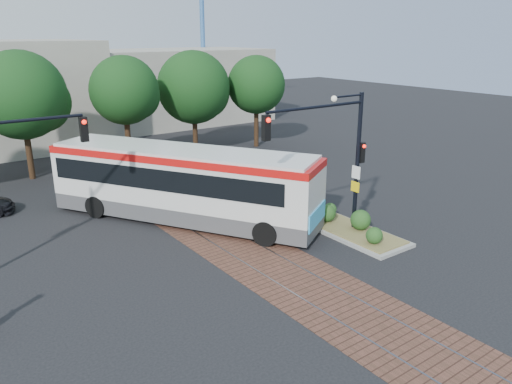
% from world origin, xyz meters
% --- Properties ---
extents(ground, '(120.00, 120.00, 0.00)m').
position_xyz_m(ground, '(0.00, 0.00, 0.00)').
color(ground, black).
rests_on(ground, ground).
extents(trackbed, '(3.60, 40.00, 0.02)m').
position_xyz_m(trackbed, '(0.00, 4.00, 0.01)').
color(trackbed, brown).
rests_on(trackbed, ground).
extents(tree_row, '(26.40, 5.60, 7.67)m').
position_xyz_m(tree_row, '(1.21, 16.42, 4.85)').
color(tree_row, '#382314').
rests_on(tree_row, ground).
extents(warehouses, '(40.00, 13.00, 8.00)m').
position_xyz_m(warehouses, '(-0.53, 28.75, 3.81)').
color(warehouses, '#ADA899').
rests_on(warehouses, ground).
extents(crane, '(8.00, 0.50, 18.00)m').
position_xyz_m(crane, '(18.00, 34.00, 10.88)').
color(crane, '#3F72B2').
rests_on(crane, ground).
extents(city_bus, '(9.14, 12.57, 3.49)m').
position_xyz_m(city_bus, '(-0.43, 4.98, 1.95)').
color(city_bus, '#48484B').
rests_on(city_bus, ground).
extents(traffic_island, '(2.20, 5.20, 1.13)m').
position_xyz_m(traffic_island, '(4.82, -0.90, 0.33)').
color(traffic_island, gray).
rests_on(traffic_island, ground).
extents(signal_pole_main, '(5.49, 0.46, 6.00)m').
position_xyz_m(signal_pole_main, '(3.86, -0.81, 4.16)').
color(signal_pole_main, black).
rests_on(signal_pole_main, ground).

